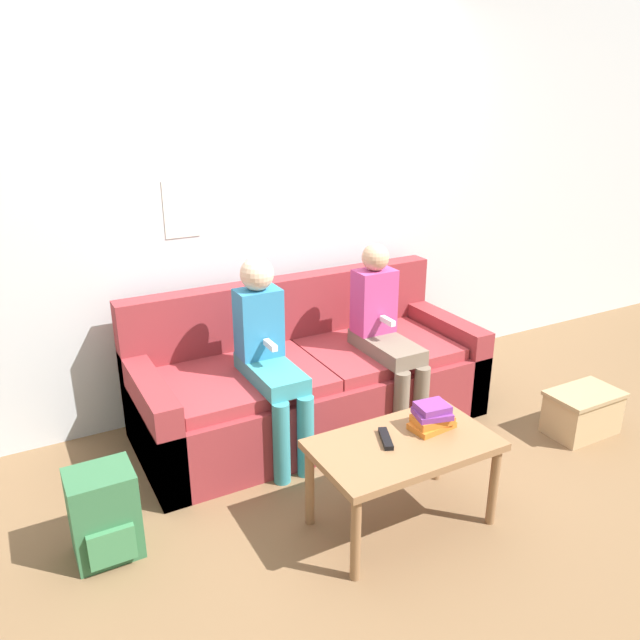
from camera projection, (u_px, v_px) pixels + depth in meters
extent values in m
plane|color=brown|center=(354.00, 465.00, 3.43)|extent=(10.00, 10.00, 0.00)
cube|color=silver|center=(270.00, 199.00, 3.83)|extent=(8.00, 0.06, 2.60)
cube|color=white|center=(181.00, 209.00, 3.55)|extent=(0.20, 0.00, 0.33)
cube|color=maroon|center=(312.00, 396.00, 3.77)|extent=(2.07, 0.84, 0.39)
cube|color=maroon|center=(286.00, 313.00, 3.91)|extent=(2.07, 0.14, 0.46)
cube|color=maroon|center=(152.00, 423.00, 3.31)|extent=(0.14, 0.84, 0.55)
cube|color=maroon|center=(439.00, 353.00, 4.17)|extent=(0.14, 0.84, 0.55)
cube|color=#A1343A|center=(244.00, 379.00, 3.46)|extent=(0.88, 0.68, 0.07)
cube|color=#A1343A|center=(378.00, 349.00, 3.86)|extent=(0.88, 0.68, 0.07)
cube|color=#8E6642|center=(404.00, 445.00, 2.83)|extent=(0.84, 0.49, 0.04)
cylinder|color=#8E6642|center=(356.00, 539.00, 2.57)|extent=(0.04, 0.04, 0.41)
cylinder|color=#8E6642|center=(494.00, 486.00, 2.91)|extent=(0.04, 0.04, 0.41)
cylinder|color=#8E6642|center=(310.00, 486.00, 2.91)|extent=(0.04, 0.04, 0.41)
cylinder|color=#8E6642|center=(438.00, 445.00, 3.25)|extent=(0.04, 0.04, 0.41)
cylinder|color=teal|center=(281.00, 443.00, 3.21)|extent=(0.09, 0.09, 0.46)
cylinder|color=teal|center=(306.00, 436.00, 3.27)|extent=(0.09, 0.09, 0.46)
cube|color=teal|center=(271.00, 372.00, 3.36)|extent=(0.23, 0.52, 0.09)
cube|color=teal|center=(259.00, 323.00, 3.40)|extent=(0.24, 0.16, 0.38)
sphere|color=beige|center=(257.00, 274.00, 3.30)|extent=(0.18, 0.18, 0.18)
cube|color=white|center=(270.00, 345.00, 3.30)|extent=(0.03, 0.12, 0.03)
cylinder|color=#756656|center=(401.00, 409.00, 3.54)|extent=(0.09, 0.09, 0.46)
cylinder|color=#756656|center=(421.00, 404.00, 3.61)|extent=(0.09, 0.09, 0.46)
cube|color=#756656|center=(387.00, 346.00, 3.70)|extent=(0.23, 0.52, 0.09)
cube|color=#B73D7F|center=(374.00, 301.00, 3.73)|extent=(0.24, 0.16, 0.39)
sphere|color=tan|center=(375.00, 257.00, 3.64)|extent=(0.16, 0.16, 0.16)
cube|color=white|center=(388.00, 321.00, 3.64)|extent=(0.03, 0.12, 0.03)
cube|color=black|center=(386.00, 439.00, 2.83)|extent=(0.10, 0.17, 0.02)
cube|color=orange|center=(432.00, 426.00, 2.93)|extent=(0.22, 0.15, 0.03)
cube|color=orange|center=(432.00, 419.00, 2.92)|extent=(0.19, 0.13, 0.04)
cube|color=#7A3389|center=(432.00, 414.00, 2.91)|extent=(0.19, 0.17, 0.03)
cube|color=#7A3389|center=(432.00, 407.00, 2.90)|extent=(0.16, 0.14, 0.03)
cube|color=tan|center=(582.00, 414.00, 3.71)|extent=(0.41, 0.26, 0.24)
cube|color=tan|center=(585.00, 394.00, 3.67)|extent=(0.43, 0.28, 0.02)
cube|color=#336B42|center=(104.00, 513.00, 2.72)|extent=(0.28, 0.23, 0.42)
cube|color=#3D804F|center=(112.00, 547.00, 2.64)|extent=(0.20, 0.03, 0.17)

